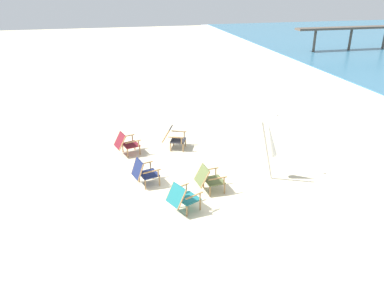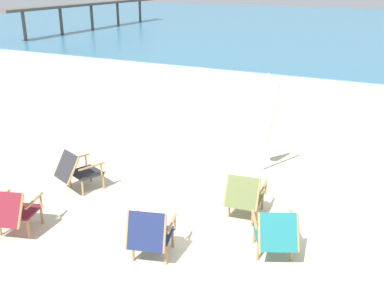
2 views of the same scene
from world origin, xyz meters
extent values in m
plane|color=beige|center=(0.00, 0.00, 0.00)|extent=(80.00, 80.00, 0.00)
cube|color=maroon|center=(-3.13, -1.18, 0.32)|extent=(0.63, 0.61, 0.04)
cube|color=maroon|center=(-3.03, -1.53, 0.55)|extent=(0.56, 0.42, 0.47)
cylinder|color=olive|center=(-3.42, -1.04, 0.16)|extent=(0.04, 0.04, 0.32)
cylinder|color=olive|center=(-2.97, -0.91, 0.16)|extent=(0.04, 0.04, 0.32)
cylinder|color=olive|center=(-3.30, -1.45, 0.16)|extent=(0.04, 0.04, 0.32)
cylinder|color=olive|center=(-2.85, -1.32, 0.16)|extent=(0.04, 0.04, 0.32)
cube|color=olive|center=(-3.40, -1.28, 0.54)|extent=(0.18, 0.52, 0.02)
cylinder|color=olive|center=(-3.45, -1.10, 0.43)|extent=(0.04, 0.04, 0.22)
cube|color=olive|center=(-2.86, -1.12, 0.54)|extent=(0.18, 0.52, 0.02)
cylinder|color=olive|center=(-2.91, -0.94, 0.43)|extent=(0.04, 0.04, 0.22)
cylinder|color=olive|center=(-3.28, -1.61, 0.55)|extent=(0.12, 0.29, 0.47)
cylinder|color=olive|center=(-2.79, -1.46, 0.55)|extent=(0.12, 0.29, 0.47)
cube|color=#28282D|center=(-3.14, 0.43, 0.32)|extent=(0.66, 0.64, 0.04)
cube|color=#28282D|center=(-3.27, 0.09, 0.54)|extent=(0.57, 0.46, 0.47)
cylinder|color=olive|center=(-3.27, 0.72, 0.16)|extent=(0.04, 0.04, 0.32)
cylinder|color=olive|center=(-2.84, 0.55, 0.16)|extent=(0.04, 0.04, 0.32)
cylinder|color=olive|center=(-3.43, 0.32, 0.16)|extent=(0.04, 0.04, 0.32)
cylinder|color=olive|center=(-3.00, 0.14, 0.16)|extent=(0.04, 0.04, 0.32)
cube|color=olive|center=(-3.40, 0.52, 0.54)|extent=(0.23, 0.50, 0.02)
cylinder|color=olive|center=(-3.33, 0.69, 0.43)|extent=(0.04, 0.04, 0.22)
cube|color=olive|center=(-2.88, 0.31, 0.54)|extent=(0.23, 0.50, 0.02)
cylinder|color=olive|center=(-2.81, 0.48, 0.43)|extent=(0.04, 0.04, 0.22)
cylinder|color=olive|center=(-3.51, 0.18, 0.54)|extent=(0.15, 0.29, 0.47)
cylinder|color=olive|center=(-3.04, -0.01, 0.54)|extent=(0.15, 0.29, 0.47)
cube|color=#515B33|center=(-0.15, 0.85, 0.32)|extent=(0.57, 0.54, 0.04)
cube|color=#515B33|center=(-0.11, 0.49, 0.55)|extent=(0.52, 0.33, 0.47)
cylinder|color=olive|center=(-0.41, 1.03, 0.16)|extent=(0.04, 0.04, 0.32)
cylinder|color=olive|center=(0.06, 1.09, 0.16)|extent=(0.04, 0.04, 0.32)
cylinder|color=olive|center=(-0.36, 0.60, 0.16)|extent=(0.04, 0.04, 0.32)
cylinder|color=olive|center=(0.11, 0.66, 0.16)|extent=(0.04, 0.04, 0.32)
cube|color=olive|center=(-0.42, 0.79, 0.54)|extent=(0.10, 0.53, 0.02)
cylinder|color=olive|center=(-0.45, 0.98, 0.43)|extent=(0.04, 0.04, 0.22)
cube|color=olive|center=(0.13, 0.86, 0.54)|extent=(0.10, 0.53, 0.02)
cylinder|color=olive|center=(0.11, 1.05, 0.43)|extent=(0.04, 0.04, 0.22)
cylinder|color=olive|center=(-0.36, 0.46, 0.55)|extent=(0.07, 0.29, 0.48)
cylinder|color=olive|center=(0.15, 0.51, 0.55)|extent=(0.07, 0.29, 0.48)
cube|color=#196066|center=(0.57, -0.05, 0.32)|extent=(0.67, 0.66, 0.04)
cube|color=#196066|center=(0.72, -0.39, 0.55)|extent=(0.57, 0.47, 0.47)
cylinder|color=olive|center=(0.26, 0.04, 0.16)|extent=(0.04, 0.04, 0.32)
cylinder|color=olive|center=(0.69, 0.24, 0.16)|extent=(0.04, 0.04, 0.32)
cylinder|color=olive|center=(0.45, -0.35, 0.16)|extent=(0.04, 0.04, 0.32)
cylinder|color=olive|center=(0.87, -0.15, 0.16)|extent=(0.04, 0.04, 0.32)
cube|color=olive|center=(0.32, -0.19, 0.54)|extent=(0.26, 0.49, 0.02)
cylinder|color=olive|center=(0.24, -0.02, 0.43)|extent=(0.04, 0.04, 0.22)
cube|color=olive|center=(0.83, 0.05, 0.54)|extent=(0.26, 0.49, 0.02)
cylinder|color=olive|center=(0.75, 0.22, 0.43)|extent=(0.04, 0.04, 0.22)
cylinder|color=olive|center=(0.49, -0.50, 0.55)|extent=(0.16, 0.28, 0.47)
cylinder|color=olive|center=(0.96, -0.28, 0.55)|extent=(0.16, 0.28, 0.47)
cube|color=#19234C|center=(-0.94, -0.85, 0.32)|extent=(0.63, 0.60, 0.04)
cube|color=#19234C|center=(-0.85, -1.17, 0.56)|extent=(0.53, 0.34, 0.50)
cylinder|color=olive|center=(-1.22, -0.71, 0.16)|extent=(0.04, 0.04, 0.32)
cylinder|color=olive|center=(-0.77, -0.58, 0.16)|extent=(0.04, 0.04, 0.32)
cylinder|color=olive|center=(-1.11, -1.12, 0.16)|extent=(0.04, 0.04, 0.32)
cylinder|color=olive|center=(-0.66, -1.00, 0.16)|extent=(0.04, 0.04, 0.32)
cube|color=olive|center=(-1.20, -0.95, 0.54)|extent=(0.18, 0.52, 0.02)
cylinder|color=olive|center=(-1.26, -0.77, 0.43)|extent=(0.04, 0.04, 0.22)
cube|color=olive|center=(-0.67, -0.80, 0.54)|extent=(0.18, 0.52, 0.02)
cylinder|color=olive|center=(-0.72, -0.61, 0.43)|extent=(0.04, 0.04, 0.22)
cylinder|color=olive|center=(-1.10, -1.24, 0.56)|extent=(0.10, 0.22, 0.50)
cylinder|color=olive|center=(-0.61, -1.10, 0.56)|extent=(0.10, 0.22, 0.50)
cylinder|color=#B7B2A8|center=(-0.25, 2.40, 0.99)|extent=(0.44, 0.66, 1.99)
cone|color=white|center=(-0.31, 2.50, 1.33)|extent=(0.51, 0.63, 1.16)
sphere|color=#B7B2A8|center=(-0.44, 2.70, 1.97)|extent=(0.06, 0.06, 0.06)
cylinder|color=brown|center=(-18.84, 14.59, 0.93)|extent=(0.20, 0.20, 1.85)
cylinder|color=brown|center=(-18.84, 17.79, 0.93)|extent=(0.20, 0.20, 1.85)
cylinder|color=brown|center=(-18.84, 20.98, 0.93)|extent=(0.20, 0.20, 1.85)
camera|label=1|loc=(8.47, -1.81, 5.39)|focal=35.00mm
camera|label=2|loc=(1.94, -5.52, 3.74)|focal=42.00mm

